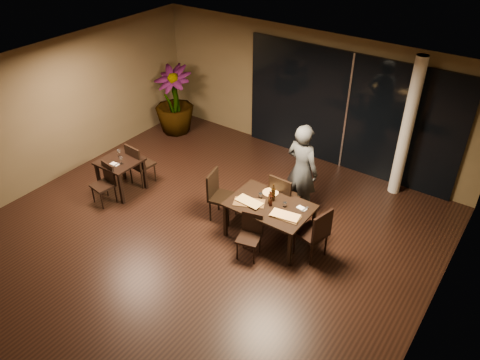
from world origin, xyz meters
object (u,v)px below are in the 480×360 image
(side_table, at_px, (120,166))
(bottle_b, at_px, (271,199))
(chair_main_far, at_px, (283,196))
(chair_main_near, at_px, (250,233))
(diner, at_px, (302,170))
(chair_side_near, at_px, (105,181))
(chair_side_far, at_px, (138,162))
(bottle_c, at_px, (273,192))
(chair_main_left, at_px, (219,193))
(main_table, at_px, (270,208))
(chair_main_right, at_px, (316,232))
(bottle_a, at_px, (270,198))
(potted_plant, at_px, (174,100))

(side_table, xyz_separation_m, bottle_b, (3.42, 0.48, 0.27))
(chair_main_far, relative_size, bottle_b, 3.63)
(side_table, xyz_separation_m, chair_main_near, (3.36, -0.08, -0.16))
(diner, bearing_deg, bottle_b, 97.04)
(chair_main_far, height_order, chair_side_near, chair_main_far)
(chair_side_far, height_order, bottle_c, bottle_c)
(side_table, height_order, chair_side_far, chair_side_far)
(chair_main_left, bearing_deg, main_table, -100.50)
(chair_main_near, relative_size, chair_side_near, 0.96)
(chair_main_left, relative_size, chair_side_near, 1.18)
(chair_side_far, distance_m, bottle_b, 3.32)
(chair_side_far, xyz_separation_m, chair_side_near, (-0.10, -0.85, -0.06))
(chair_main_far, height_order, chair_main_right, chair_main_far)
(main_table, bearing_deg, chair_main_right, -0.66)
(main_table, height_order, bottle_a, bottle_a)
(chair_main_left, bearing_deg, chair_main_far, -72.93)
(chair_main_far, height_order, diner, diner)
(chair_main_right, relative_size, potted_plant, 0.59)
(chair_side_near, bearing_deg, bottle_c, 26.62)
(chair_side_near, height_order, potted_plant, potted_plant)
(side_table, height_order, bottle_b, bottle_b)
(chair_main_left, xyz_separation_m, chair_main_right, (2.09, 0.03, 0.01))
(chair_main_far, bearing_deg, chair_side_near, 26.51)
(chair_side_far, relative_size, potted_plant, 0.55)
(chair_main_near, bearing_deg, potted_plant, 132.64)
(chair_main_left, bearing_deg, chair_side_far, 78.99)
(main_table, xyz_separation_m, diner, (0.06, 1.05, 0.29))
(side_table, relative_size, chair_main_near, 0.96)
(chair_main_near, distance_m, diner, 1.71)
(potted_plant, height_order, bottle_a, potted_plant)
(chair_main_right, xyz_separation_m, bottle_b, (-0.93, -0.01, 0.31))
(main_table, height_order, chair_main_far, chair_main_far)
(chair_main_far, distance_m, diner, 0.63)
(main_table, bearing_deg, chair_side_far, -178.20)
(chair_main_far, relative_size, chair_main_left, 1.02)
(chair_main_near, height_order, chair_side_far, chair_side_far)
(bottle_a, relative_size, bottle_b, 0.95)
(bottle_b, bearing_deg, chair_side_near, -164.64)
(bottle_b, bearing_deg, side_table, -171.95)
(potted_plant, bearing_deg, chair_side_near, -73.56)
(chair_main_near, relative_size, chair_side_far, 0.86)
(chair_main_right, height_order, potted_plant, potted_plant)
(diner, bearing_deg, main_table, 96.12)
(chair_main_near, relative_size, bottle_b, 2.91)
(chair_side_far, xyz_separation_m, potted_plant, (-1.04, 2.34, 0.34))
(chair_main_far, distance_m, chair_main_left, 1.25)
(side_table, bearing_deg, chair_side_far, 73.15)
(side_table, bearing_deg, chair_main_right, 6.42)
(bottle_c, bearing_deg, side_table, -169.13)
(main_table, relative_size, chair_side_near, 1.73)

